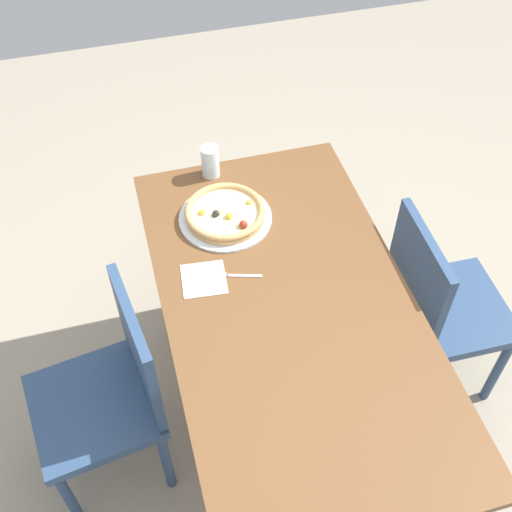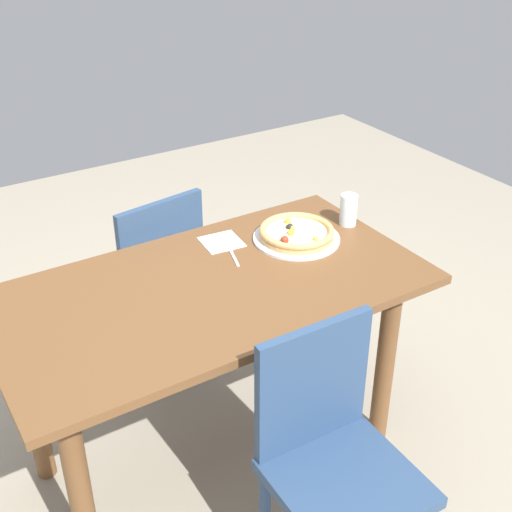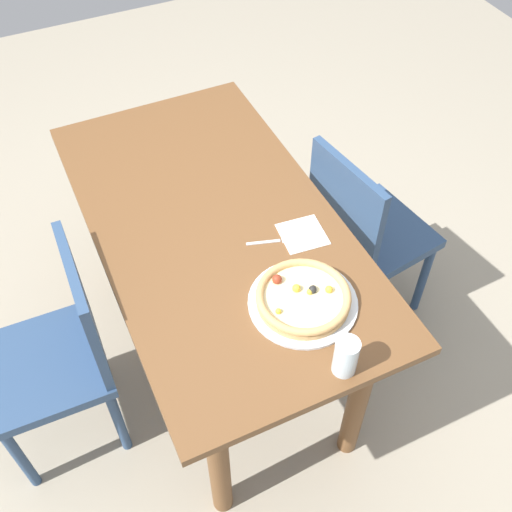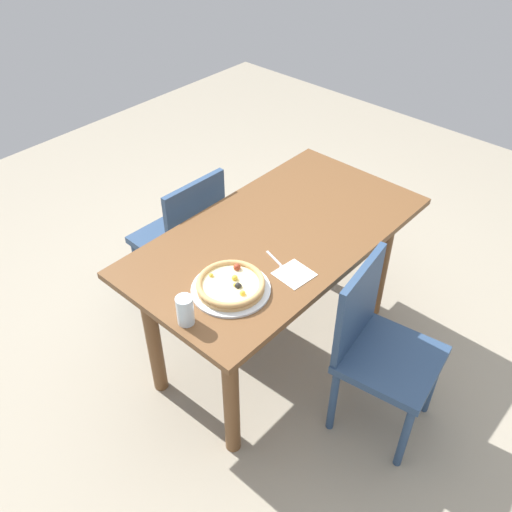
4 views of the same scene
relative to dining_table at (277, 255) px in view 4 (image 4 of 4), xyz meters
name	(u,v)px [view 4 (image 4 of 4)]	position (x,y,z in m)	size (l,w,h in m)	color
ground_plane	(275,345)	(0.00, 0.00, -0.64)	(6.00, 6.00, 0.00)	#9E937F
dining_table	(277,255)	(0.00, 0.00, 0.00)	(1.44, 0.77, 0.77)	brown
chair_near	(184,237)	(0.07, -0.60, -0.17)	(0.41, 0.41, 0.87)	navy
chair_far	(378,346)	(0.03, 0.60, -0.17)	(0.45, 0.45, 0.87)	navy
plate	(231,289)	(0.42, 0.11, 0.14)	(0.32, 0.32, 0.01)	silver
pizza	(231,284)	(0.42, 0.11, 0.16)	(0.28, 0.28, 0.05)	tan
fork	(279,264)	(0.17, 0.15, 0.13)	(0.06, 0.16, 0.00)	silver
drinking_glass	(185,310)	(0.66, 0.10, 0.19)	(0.07, 0.07, 0.12)	silver
napkin	(294,274)	(0.17, 0.24, 0.13)	(0.14, 0.14, 0.00)	white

